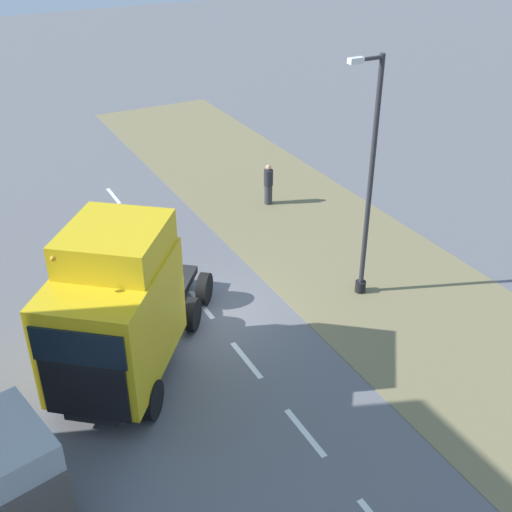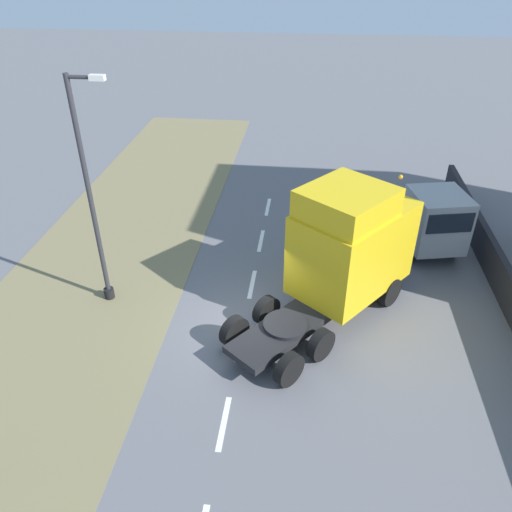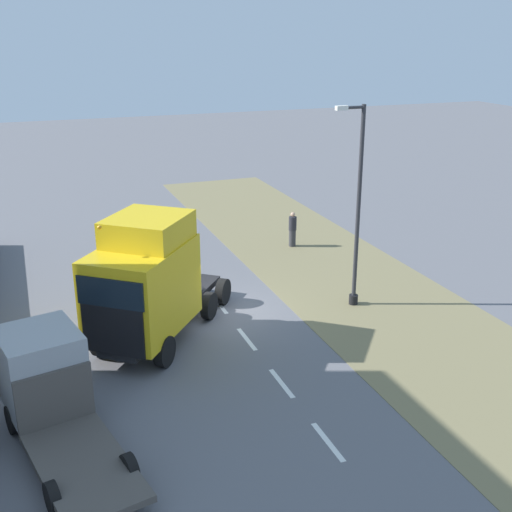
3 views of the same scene
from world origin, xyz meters
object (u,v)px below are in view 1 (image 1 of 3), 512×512
(lamp_post, at_px, (368,194))
(pedestrian, at_px, (268,185))
(lorry_cab, at_px, (118,310))
(flatbed_truck, at_px, (10,502))

(lamp_post, bearing_deg, pedestrian, -95.19)
(lamp_post, height_order, pedestrian, lamp_post)
(lorry_cab, xyz_separation_m, pedestrian, (-8.92, -8.07, -1.42))
(lorry_cab, height_order, flatbed_truck, lorry_cab)
(lorry_cab, bearing_deg, pedestrian, -99.22)
(lamp_post, distance_m, pedestrian, 8.01)
(lorry_cab, distance_m, lamp_post, 8.36)
(lorry_cab, bearing_deg, lamp_post, -137.37)
(lorry_cab, xyz_separation_m, flatbed_truck, (3.54, 4.10, -0.84))
(flatbed_truck, bearing_deg, pedestrian, 31.69)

